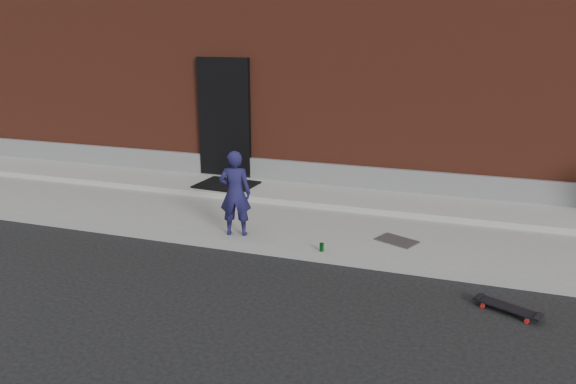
% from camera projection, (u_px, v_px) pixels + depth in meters
% --- Properties ---
extents(ground, '(80.00, 80.00, 0.00)m').
position_uv_depth(ground, '(309.00, 261.00, 7.61)').
color(ground, black).
rests_on(ground, ground).
extents(sidewalk, '(20.00, 3.00, 0.15)m').
position_uv_depth(sidewalk, '(337.00, 221.00, 8.96)').
color(sidewalk, gray).
rests_on(sidewalk, ground).
extents(apron, '(20.00, 1.20, 0.10)m').
position_uv_depth(apron, '(349.00, 198.00, 9.74)').
color(apron, gray).
rests_on(apron, sidewalk).
extents(building, '(20.00, 8.10, 5.00)m').
position_uv_depth(building, '(396.00, 52.00, 13.26)').
color(building, '#5E2719').
rests_on(building, ground).
extents(child, '(0.52, 0.40, 1.25)m').
position_uv_depth(child, '(235.00, 193.00, 8.02)').
color(child, '#191741').
rests_on(child, sidewalk).
extents(skateboard, '(0.73, 0.47, 0.08)m').
position_uv_depth(skateboard, '(507.00, 308.00, 6.22)').
color(skateboard, red).
rests_on(skateboard, ground).
extents(soda_can, '(0.07, 0.07, 0.11)m').
position_uv_depth(soda_can, '(322.00, 247.00, 7.55)').
color(soda_can, '#198029').
rests_on(soda_can, sidewalk).
extents(doormat, '(1.10, 0.92, 0.03)m').
position_uv_depth(doormat, '(226.00, 185.00, 10.36)').
color(doormat, black).
rests_on(doormat, apron).
extents(utility_plate, '(0.64, 0.54, 0.02)m').
position_uv_depth(utility_plate, '(397.00, 241.00, 7.92)').
color(utility_plate, '#515156').
rests_on(utility_plate, sidewalk).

